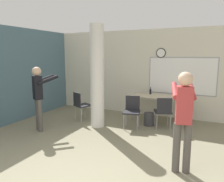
# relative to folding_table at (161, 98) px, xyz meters

# --- Properties ---
(wall_left_accent) EXTENTS (0.12, 7.00, 2.80)m
(wall_left_accent) POSITION_rel_folding_table_xyz_m (-3.96, -1.97, 0.68)
(wall_left_accent) COLOR slate
(wall_left_accent) RESTS_ON ground_plane
(wall_back) EXTENTS (8.00, 0.15, 2.80)m
(wall_back) POSITION_rel_folding_table_xyz_m (-0.44, 0.59, 0.68)
(wall_back) COLOR beige
(wall_back) RESTS_ON ground_plane
(support_pillar) EXTENTS (0.38, 0.38, 2.80)m
(support_pillar) POSITION_rel_folding_table_xyz_m (-1.51, -1.23, 0.68)
(support_pillar) COLOR silver
(support_pillar) RESTS_ON ground_plane
(folding_table) EXTENTS (1.74, 0.73, 0.77)m
(folding_table) POSITION_rel_folding_table_xyz_m (0.00, 0.00, 0.00)
(folding_table) COLOR beige
(folding_table) RESTS_ON ground_plane
(bottle_on_table) EXTENTS (0.06, 0.06, 0.22)m
(bottle_on_table) POSITION_rel_folding_table_xyz_m (-0.38, 0.18, 0.14)
(bottle_on_table) COLOR black
(bottle_on_table) RESTS_ON folding_table
(waste_bin) EXTENTS (0.28, 0.28, 0.37)m
(waste_bin) POSITION_rel_folding_table_xyz_m (-0.21, -0.56, -0.54)
(waste_bin) COLOR #38383D
(waste_bin) RESTS_ON ground_plane
(chair_table_front) EXTENTS (0.52, 0.52, 0.87)m
(chair_table_front) POSITION_rel_folding_table_xyz_m (-0.60, -0.93, -0.21)
(chair_table_front) COLOR #232328
(chair_table_front) RESTS_ON ground_plane
(chair_table_right) EXTENTS (0.57, 0.57, 0.87)m
(chair_table_right) POSITION_rel_folding_table_xyz_m (0.20, -0.63, -0.21)
(chair_table_right) COLOR #232328
(chair_table_right) RESTS_ON ground_plane
(chair_near_pillar) EXTENTS (0.59, 0.59, 0.87)m
(chair_near_pillar) POSITION_rel_folding_table_xyz_m (-2.26, -0.92, -0.21)
(chair_near_pillar) COLOR #232328
(chair_near_pillar) RESTS_ON ground_plane
(person_watching_back) EXTENTS (0.58, 0.68, 1.69)m
(person_watching_back) POSITION_rel_folding_table_xyz_m (-2.71, -2.19, 0.28)
(person_watching_back) COLOR #514C47
(person_watching_back) RESTS_ON ground_plane
(person_playing_side) EXTENTS (0.49, 0.68, 1.73)m
(person_playing_side) POSITION_rel_folding_table_xyz_m (0.96, -2.76, 0.30)
(person_playing_side) COLOR #514C47
(person_playing_side) RESTS_ON ground_plane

